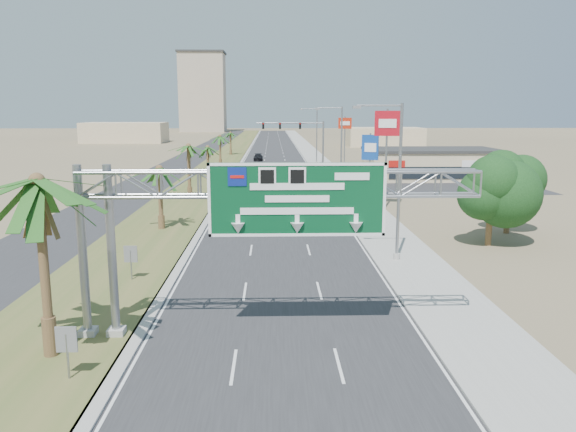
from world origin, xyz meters
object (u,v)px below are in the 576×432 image
(car_right_lane, at_px, (296,170))
(pole_sign_blue, at_px, (370,149))
(pole_sign_red_near, at_px, (387,130))
(store_building, at_px, (431,165))
(sign_gantry, at_px, (259,197))
(pole_sign_red_far, at_px, (345,128))
(car_left_lane, at_px, (253,203))
(signal_mast, at_px, (310,142))
(car_mid_lane, at_px, (285,201))
(palm_near, at_px, (37,182))
(car_far, at_px, (258,157))

(car_right_lane, xyz_separation_m, pole_sign_blue, (8.16, -15.75, 4.17))
(pole_sign_red_near, bearing_deg, store_building, 64.98)
(sign_gantry, xyz_separation_m, pole_sign_red_far, (12.62, 70.71, 0.73))
(car_left_lane, distance_m, pole_sign_red_far, 42.33)
(signal_mast, height_order, store_building, signal_mast)
(store_building, relative_size, pole_sign_red_near, 1.85)
(signal_mast, relative_size, pole_sign_red_far, 1.20)
(car_mid_lane, bearing_deg, signal_mast, 76.35)
(pole_sign_blue, bearing_deg, car_left_lane, -135.76)
(sign_gantry, bearing_deg, pole_sign_red_near, 69.77)
(palm_near, bearing_deg, pole_sign_red_far, 74.05)
(car_mid_lane, bearing_deg, car_right_lane, 79.96)
(car_mid_lane, bearing_deg, car_left_lane, -172.38)
(signal_mast, distance_m, pole_sign_red_near, 30.98)
(car_far, distance_m, pole_sign_red_far, 22.08)
(store_building, height_order, pole_sign_red_near, pole_sign_red_near)
(car_far, bearing_deg, palm_near, -94.46)
(signal_mast, relative_size, pole_sign_blue, 1.49)
(sign_gantry, height_order, signal_mast, signal_mast)
(car_far, xyz_separation_m, pole_sign_red_near, (13.81, -54.25, 7.07))
(store_building, bearing_deg, pole_sign_red_near, -115.02)
(pole_sign_blue, bearing_deg, store_building, 47.14)
(car_right_lane, bearing_deg, palm_near, -99.09)
(pole_sign_red_far, bearing_deg, pole_sign_blue, -90.64)
(car_left_lane, bearing_deg, pole_sign_blue, 46.86)
(signal_mast, distance_m, car_mid_lane, 30.70)
(car_mid_lane, bearing_deg, car_far, 88.86)
(car_left_lane, relative_size, car_mid_lane, 0.87)
(sign_gantry, relative_size, signal_mast, 1.63)
(store_building, bearing_deg, palm_near, -118.28)
(sign_gantry, distance_m, pole_sign_blue, 46.20)
(car_mid_lane, bearing_deg, store_building, 43.32)
(sign_gantry, bearing_deg, car_left_lane, 92.43)
(car_right_lane, bearing_deg, car_left_lane, -98.60)
(car_right_lane, bearing_deg, pole_sign_blue, -60.49)
(car_mid_lane, distance_m, pole_sign_blue, 16.90)
(car_right_lane, xyz_separation_m, pole_sign_red_near, (7.51, -28.57, 6.91))
(signal_mast, bearing_deg, car_left_lane, -103.77)
(pole_sign_red_near, bearing_deg, car_mid_lane, 178.49)
(pole_sign_red_near, xyz_separation_m, pole_sign_blue, (0.65, 12.82, -2.74))
(pole_sign_red_far, bearing_deg, store_building, -54.51)
(sign_gantry, xyz_separation_m, pole_sign_blue, (12.33, 44.51, -1.09))
(store_building, distance_m, car_far, 39.10)
(signal_mast, xyz_separation_m, pole_sign_red_far, (6.39, 8.66, 1.93))
(palm_near, height_order, car_far, palm_near)
(palm_near, bearing_deg, pole_sign_red_near, 59.48)
(car_far, height_order, pole_sign_red_near, pole_sign_red_near)
(car_left_lane, bearing_deg, pole_sign_red_near, 4.70)
(signal_mast, bearing_deg, car_right_lane, -139.14)
(car_left_lane, relative_size, pole_sign_blue, 0.57)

